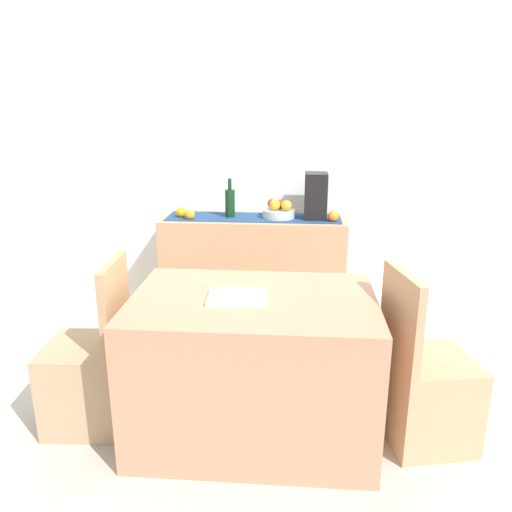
# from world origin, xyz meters

# --- Properties ---
(ground_plane) EXTENTS (6.40, 6.40, 0.02)m
(ground_plane) POSITION_xyz_m (0.00, 0.00, -0.01)
(ground_plane) COLOR beige
(ground_plane) RESTS_ON ground
(room_wall_rear) EXTENTS (6.40, 0.06, 2.70)m
(room_wall_rear) POSITION_xyz_m (0.00, 1.18, 1.35)
(room_wall_rear) COLOR white
(room_wall_rear) RESTS_ON ground
(sideboard_console) EXTENTS (1.35, 0.42, 0.82)m
(sideboard_console) POSITION_xyz_m (-0.10, 0.92, 0.41)
(sideboard_console) COLOR tan
(sideboard_console) RESTS_ON ground
(table_runner) EXTENTS (1.27, 0.32, 0.01)m
(table_runner) POSITION_xyz_m (-0.10, 0.92, 0.82)
(table_runner) COLOR navy
(table_runner) RESTS_ON sideboard_console
(fruit_bowl) EXTENTS (0.24, 0.24, 0.06)m
(fruit_bowl) POSITION_xyz_m (0.08, 0.92, 0.86)
(fruit_bowl) COLOR silver
(fruit_bowl) RESTS_ON table_runner
(apple_upper) EXTENTS (0.08, 0.08, 0.08)m
(apple_upper) POSITION_xyz_m (0.06, 0.89, 0.93)
(apple_upper) COLOR gold
(apple_upper) RESTS_ON fruit_bowl
(apple_center) EXTENTS (0.06, 0.06, 0.06)m
(apple_center) POSITION_xyz_m (0.10, 0.96, 0.92)
(apple_center) COLOR #A52F1D
(apple_center) RESTS_ON fruit_bowl
(apple_right) EXTENTS (0.08, 0.08, 0.08)m
(apple_right) POSITION_xyz_m (0.14, 0.87, 0.93)
(apple_right) COLOR gold
(apple_right) RESTS_ON fruit_bowl
(apple_front) EXTENTS (0.06, 0.06, 0.06)m
(apple_front) POSITION_xyz_m (0.03, 0.98, 0.92)
(apple_front) COLOR red
(apple_front) RESTS_ON fruit_bowl
(wine_bottle) EXTENTS (0.07, 0.07, 0.29)m
(wine_bottle) POSITION_xyz_m (-0.27, 0.92, 0.93)
(wine_bottle) COLOR #10371A
(wine_bottle) RESTS_ON sideboard_console
(coffee_maker) EXTENTS (0.16, 0.18, 0.33)m
(coffee_maker) POSITION_xyz_m (0.35, 0.92, 0.99)
(coffee_maker) COLOR black
(coffee_maker) RESTS_ON sideboard_console
(orange_loose_far) EXTENTS (0.08, 0.08, 0.08)m
(orange_loose_far) POSITION_xyz_m (0.47, 0.84, 0.86)
(orange_loose_far) COLOR orange
(orange_loose_far) RESTS_ON sideboard_console
(orange_loose_end) EXTENTS (0.08, 0.08, 0.08)m
(orange_loose_end) POSITION_xyz_m (-0.63, 0.89, 0.86)
(orange_loose_end) COLOR orange
(orange_loose_end) RESTS_ON sideboard_console
(orange_loose_near_bowl) EXTENTS (0.07, 0.07, 0.07)m
(orange_loose_near_bowl) POSITION_xyz_m (-0.55, 0.82, 0.86)
(orange_loose_near_bowl) COLOR orange
(orange_loose_near_bowl) RESTS_ON sideboard_console
(dining_table) EXTENTS (1.18, 0.80, 0.74)m
(dining_table) POSITION_xyz_m (0.02, -0.44, 0.37)
(dining_table) COLOR tan
(dining_table) RESTS_ON ground
(open_book) EXTENTS (0.29, 0.22, 0.02)m
(open_book) POSITION_xyz_m (-0.06, -0.47, 0.75)
(open_book) COLOR white
(open_book) RESTS_ON dining_table
(chair_near_window) EXTENTS (0.42, 0.42, 0.90)m
(chair_near_window) POSITION_xyz_m (-0.84, -0.44, 0.27)
(chair_near_window) COLOR tan
(chair_near_window) RESTS_ON ground
(chair_by_corner) EXTENTS (0.48, 0.48, 0.90)m
(chair_by_corner) POSITION_xyz_m (0.87, -0.45, 0.27)
(chair_by_corner) COLOR tan
(chair_by_corner) RESTS_ON ground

